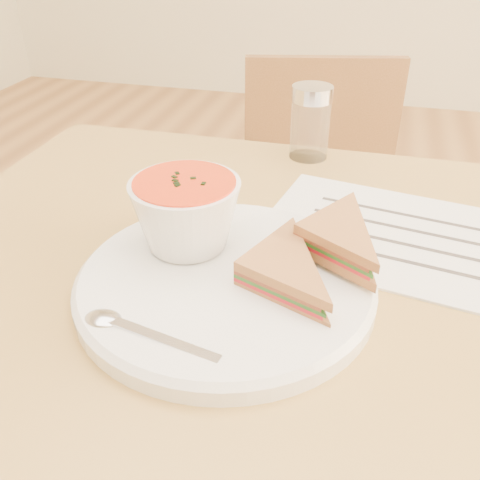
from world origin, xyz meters
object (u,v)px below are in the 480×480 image
(plate, at_px, (225,284))
(condiment_shaker, at_px, (310,123))
(chair_far, at_px, (319,251))
(soup_bowl, at_px, (186,217))

(plate, xyz_separation_m, condiment_shaker, (0.03, 0.36, 0.05))
(condiment_shaker, bearing_deg, chair_far, 88.02)
(condiment_shaker, bearing_deg, plate, -94.66)
(chair_far, bearing_deg, condiment_shaker, 74.87)
(chair_far, bearing_deg, soup_bowl, 67.98)
(chair_far, height_order, soup_bowl, soup_bowl)
(plate, distance_m, condiment_shaker, 0.36)
(chair_far, relative_size, condiment_shaker, 7.29)
(soup_bowl, bearing_deg, chair_far, 81.13)
(chair_far, relative_size, plate, 2.67)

